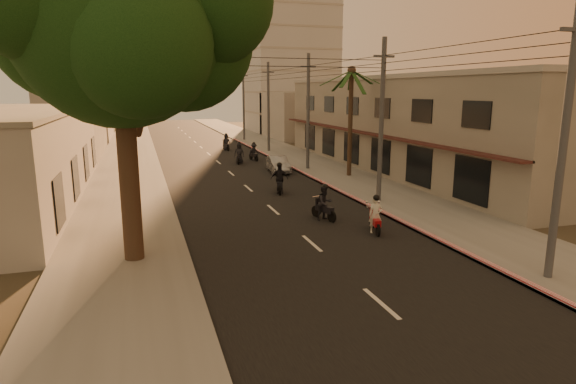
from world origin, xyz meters
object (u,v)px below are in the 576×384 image
scooter_red (375,216)px  scooter_far_c (226,143)px  scooter_mid_a (325,203)px  parked_car (278,164)px  palm_tree (352,77)px  scooter_mid_b (279,179)px  scooter_far_b (254,152)px  scooter_far_a (239,154)px  broadleaf_tree (131,23)px

scooter_red → scooter_far_c: bearing=106.1°
scooter_mid_a → parked_car: bearing=66.1°
palm_tree → scooter_mid_b: palm_tree is taller
scooter_far_b → scooter_far_c: size_ratio=0.92×
scooter_mid_b → scooter_far_a: 12.75m
palm_tree → scooter_far_a: (-6.39, 8.72, -6.28)m
scooter_far_b → scooter_far_c: (-1.05, 8.17, 0.05)m
scooter_mid_a → scooter_mid_b: (-0.36, 6.63, 0.05)m
scooter_far_b → palm_tree: bearing=-77.4°
scooter_far_c → palm_tree: bearing=-80.6°
scooter_far_a → scooter_mid_b: bearing=-72.9°
broadleaf_tree → scooter_far_a: broadleaf_tree is taller
scooter_mid_a → scooter_far_b: (1.37, 20.78, -0.05)m
broadleaf_tree → scooter_far_a: bearing=70.0°
broadleaf_tree → scooter_red: (9.83, 0.50, -7.70)m
scooter_mid_a → parked_car: 14.26m
palm_tree → scooter_mid_a: 13.82m
broadleaf_tree → scooter_far_b: (9.85, 23.98, -7.70)m
palm_tree → broadleaf_tree: bearing=-136.5°
broadleaf_tree → palm_tree: (14.61, 13.86, -1.33)m
broadleaf_tree → scooter_mid_a: 11.86m
palm_tree → scooter_mid_b: size_ratio=4.24×
scooter_mid_a → scooter_far_c: size_ratio=0.98×
scooter_far_b → scooter_far_c: scooter_far_c is taller
palm_tree → scooter_red: (-4.78, -13.36, -6.37)m
broadleaf_tree → scooter_far_b: broadleaf_tree is taller
palm_tree → scooter_far_a: 12.50m
scooter_mid_a → scooter_far_c: (0.32, 28.95, -0.00)m
broadleaf_tree → parked_car: 21.61m
scooter_mid_a → scooter_far_a: bearing=73.8°
scooter_mid_b → scooter_red: bearing=-65.4°
palm_tree → scooter_mid_b: (-6.49, -4.02, -6.27)m
parked_car → scooter_far_b: bearing=97.5°
scooter_mid_b → parked_car: (2.09, 7.53, -0.25)m
scooter_far_a → parked_car: bearing=-51.6°
broadleaf_tree → scooter_far_c: broadleaf_tree is taller
scooter_far_a → parked_car: size_ratio=0.49×
scooter_mid_b → scooter_mid_a: bearing=-72.7°
scooter_mid_a → scooter_mid_b: 6.64m
scooter_red → scooter_far_b: 23.48m
scooter_mid_b → scooter_far_b: 14.25m
parked_car → scooter_far_c: scooter_far_c is taller
scooter_red → scooter_mid_a: size_ratio=0.97×
broadleaf_tree → scooter_mid_a: bearing=20.7°
broadleaf_tree → scooter_mid_b: broadleaf_tree is taller
broadleaf_tree → scooter_far_b: 27.04m
scooter_red → scooter_mid_b: 9.49m
scooter_far_a → parked_car: (1.98, -5.22, -0.24)m
scooter_mid_b → scooter_far_b: (1.73, 14.15, -0.10)m
scooter_far_a → parked_car: 5.59m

